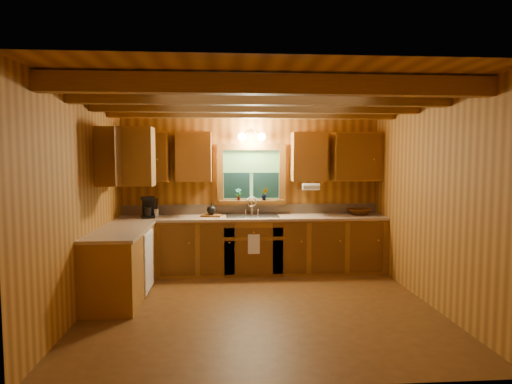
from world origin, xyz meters
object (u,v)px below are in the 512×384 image
object	(u,v)px
sink	(252,219)
coffee_maker	(148,207)
cutting_board	(211,216)
wicker_basket	(359,212)

from	to	relation	value
sink	coffee_maker	world-z (taller)	coffee_maker
coffee_maker	cutting_board	size ratio (longest dim) A/B	1.06
coffee_maker	wicker_basket	xyz separation A→B (m)	(3.36, 0.11, -0.11)
coffee_maker	wicker_basket	bearing A→B (deg)	-16.59
sink	cutting_board	size ratio (longest dim) A/B	2.66
wicker_basket	coffee_maker	bearing A→B (deg)	-178.20
wicker_basket	cutting_board	bearing A→B (deg)	-179.07
sink	coffee_maker	xyz separation A→B (m)	(-1.62, -0.05, 0.21)
cutting_board	wicker_basket	distance (m)	2.39
sink	coffee_maker	size ratio (longest dim) A/B	2.51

